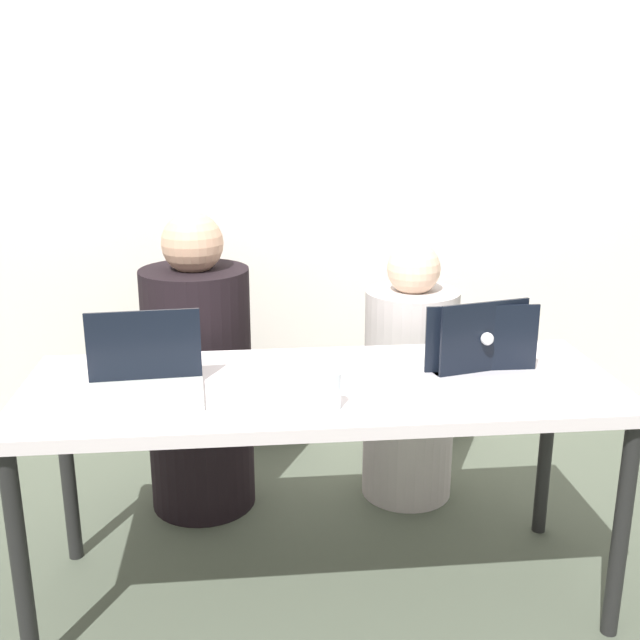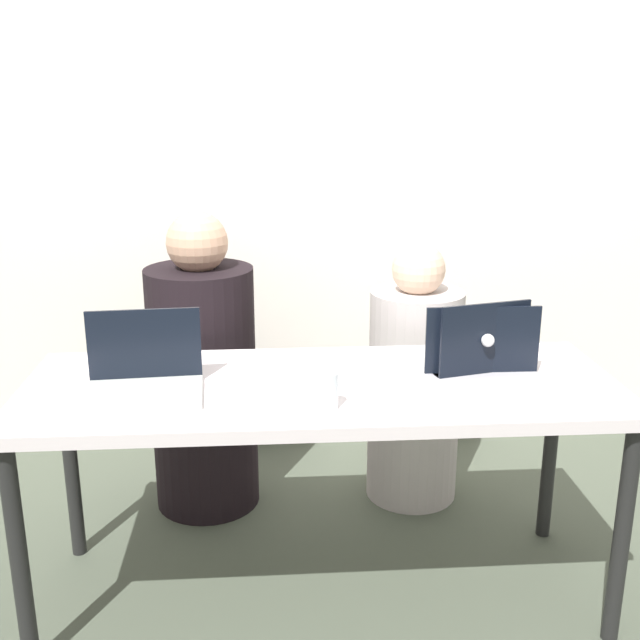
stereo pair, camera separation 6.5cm
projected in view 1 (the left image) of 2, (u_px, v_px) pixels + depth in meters
ground_plane at (322, 591)px, 2.50m from camera, size 12.00×12.00×0.00m
back_wall at (295, 200)px, 3.32m from camera, size 4.74×0.10×2.31m
desk at (322, 403)px, 2.31m from camera, size 1.82×0.67×0.75m
person_on_left at (199, 381)px, 2.92m from camera, size 0.46×0.46×1.19m
person_on_right at (409, 386)px, 3.02m from camera, size 0.42×0.42×1.06m
laptop_front_left at (144, 378)px, 2.19m from camera, size 0.35×0.28×0.23m
laptop_back_right at (470, 353)px, 2.39m from camera, size 0.35×0.32×0.24m
laptop_front_right at (488, 369)px, 2.26m from camera, size 0.36×0.27×0.23m
water_glass_center at (330, 393)px, 2.09m from camera, size 0.06×0.06×0.11m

